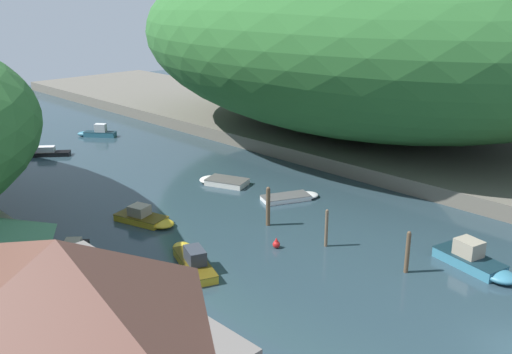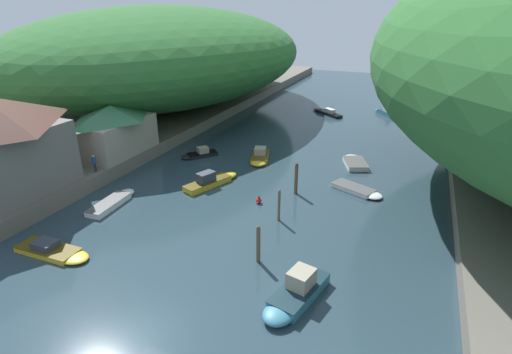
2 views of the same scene
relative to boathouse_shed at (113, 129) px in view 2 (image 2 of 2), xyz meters
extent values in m
plane|color=#283D47|center=(17.95, 10.94, -4.00)|extent=(130.00, 130.00, 0.00)
cube|color=#666056|center=(-8.33, 10.94, -3.31)|extent=(22.00, 120.00, 1.37)
ellipsoid|color=#2D662D|center=(-9.43, 23.92, 4.70)|extent=(40.56, 56.78, 14.66)
cube|color=gray|center=(0.00, 0.00, -0.82)|extent=(5.19, 8.35, 3.62)
pyramid|color=#38704C|center=(0.00, 0.00, 1.73)|extent=(5.61, 9.02, 1.47)
cube|color=gold|center=(11.83, -1.34, -3.74)|extent=(3.12, 5.03, 0.52)
ellipsoid|color=gold|center=(12.71, 0.91, -3.74)|extent=(2.18, 2.76, 0.52)
cube|color=#4C3E0E|center=(11.83, -1.34, -3.46)|extent=(3.18, 5.13, 0.03)
cube|color=#333842|center=(11.78, -1.48, -3.01)|extent=(1.57, 1.95, 0.93)
cube|color=gold|center=(6.94, -15.42, -3.81)|extent=(4.55, 1.80, 0.37)
ellipsoid|color=gold|center=(9.20, -15.39, -3.81)|extent=(2.29, 1.68, 0.37)
cube|color=#4C3E0E|center=(6.94, -15.42, -3.61)|extent=(4.64, 1.83, 0.03)
cube|color=#333842|center=(6.80, -15.42, -3.38)|extent=(1.60, 1.24, 0.50)
cube|color=white|center=(24.87, 3.00, -3.81)|extent=(4.27, 3.15, 0.38)
ellipsoid|color=white|center=(26.65, 2.21, -3.81)|extent=(2.45, 2.28, 0.38)
cube|color=#525252|center=(24.87, 3.00, -3.60)|extent=(4.35, 3.22, 0.03)
cube|color=teal|center=(24.84, 32.97, -3.72)|extent=(3.21, 3.57, 0.57)
ellipsoid|color=teal|center=(23.68, 34.39, -3.72)|extent=(2.00, 2.11, 0.57)
cube|color=#132A33|center=(24.84, 32.97, -3.42)|extent=(3.27, 3.64, 0.03)
cube|color=silver|center=(24.91, 32.88, -2.94)|extent=(1.43, 1.50, 0.98)
cube|color=black|center=(7.28, 5.70, -3.80)|extent=(3.26, 3.46, 0.39)
ellipsoid|color=black|center=(6.21, 4.45, -3.80)|extent=(2.13, 2.16, 0.39)
cube|color=black|center=(7.28, 5.70, -3.59)|extent=(3.32, 3.53, 0.03)
cube|color=#9E937F|center=(7.35, 5.78, -3.27)|extent=(1.53, 1.55, 0.67)
cube|color=gold|center=(13.70, 7.47, -3.75)|extent=(2.80, 4.21, 0.49)
ellipsoid|color=gold|center=(14.25, 5.62, -3.75)|extent=(2.17, 2.33, 0.49)
cube|color=#4C3E0E|center=(13.70, 7.47, -3.49)|extent=(2.86, 4.30, 0.03)
cube|color=#9E937F|center=(13.67, 7.59, -3.11)|extent=(1.58, 1.65, 0.79)
cube|color=silver|center=(24.00, 9.34, -3.75)|extent=(3.26, 4.07, 0.50)
ellipsoid|color=silver|center=(23.35, 10.99, -3.75)|extent=(2.51, 2.38, 0.50)
cube|color=#504E4A|center=(24.00, 9.34, -3.49)|extent=(3.33, 4.15, 0.03)
cube|color=black|center=(16.48, 29.68, -3.80)|extent=(4.77, 4.14, 0.40)
ellipsoid|color=black|center=(14.47, 31.27, -3.80)|extent=(2.73, 2.50, 0.40)
cube|color=black|center=(16.48, 29.68, -3.59)|extent=(4.87, 4.23, 0.03)
cube|color=silver|center=(16.60, 29.58, -3.29)|extent=(1.94, 1.79, 0.62)
cube|color=white|center=(6.13, -8.37, -3.76)|extent=(1.76, 4.43, 0.48)
ellipsoid|color=white|center=(5.99, -6.21, -3.76)|extent=(1.55, 2.26, 0.48)
cube|color=#525252|center=(6.13, -8.37, -3.51)|extent=(1.80, 4.52, 0.03)
cube|color=teal|center=(24.48, -13.13, -3.67)|extent=(2.78, 4.70, 0.66)
ellipsoid|color=teal|center=(23.98, -15.27, -3.67)|extent=(2.19, 2.54, 0.66)
cube|color=#132A33|center=(24.48, -13.13, -3.32)|extent=(2.84, 4.79, 0.03)
cube|color=#9E937F|center=(24.51, -12.99, -2.80)|extent=(1.59, 1.79, 1.07)
cylinder|color=brown|center=(20.91, -10.80, -2.71)|extent=(0.27, 0.27, 2.57)
sphere|color=brown|center=(20.91, -10.80, -1.37)|extent=(0.25, 0.25, 0.25)
cylinder|color=brown|center=(20.30, -4.96, -2.73)|extent=(0.22, 0.22, 2.54)
sphere|color=brown|center=(20.30, -4.96, -1.41)|extent=(0.20, 0.20, 0.20)
cylinder|color=brown|center=(20.08, 0.35, -2.60)|extent=(0.31, 0.31, 2.80)
sphere|color=brown|center=(20.08, 0.35, -1.13)|extent=(0.28, 0.28, 0.28)
sphere|color=red|center=(17.70, -2.79, -3.75)|extent=(0.50, 0.50, 0.50)
cone|color=red|center=(17.70, -2.79, -3.37)|extent=(0.25, 0.25, 0.25)
cylinder|color=#282D3D|center=(1.96, -5.22, -2.20)|extent=(0.13, 0.13, 0.85)
cylinder|color=#282D3D|center=(1.94, -5.05, -2.20)|extent=(0.13, 0.13, 0.85)
cube|color=navy|center=(1.95, -5.14, -1.47)|extent=(0.25, 0.40, 0.62)
sphere|color=beige|center=(1.95, -5.14, -1.05)|extent=(0.22, 0.22, 0.22)
cylinder|color=#282D3D|center=(1.39, 1.96, -2.20)|extent=(0.13, 0.13, 0.85)
cylinder|color=#282D3D|center=(1.34, 2.13, -2.20)|extent=(0.13, 0.13, 0.85)
cube|color=navy|center=(1.36, 2.05, -1.47)|extent=(0.33, 0.43, 0.62)
sphere|color=beige|center=(1.36, 2.05, -1.05)|extent=(0.22, 0.22, 0.22)
camera|label=1|loc=(-7.81, -26.94, 12.66)|focal=40.00mm
camera|label=2|loc=(29.33, -31.63, 11.90)|focal=28.00mm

